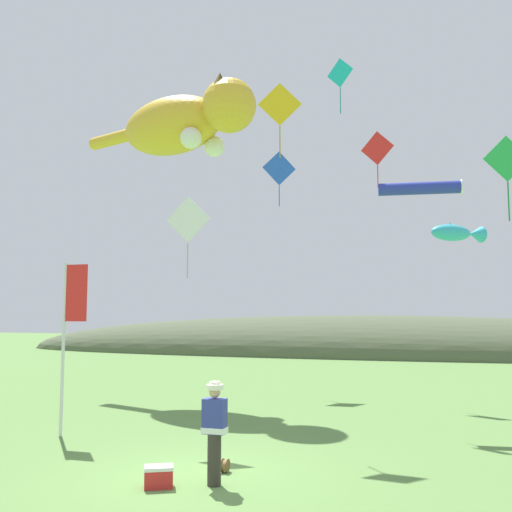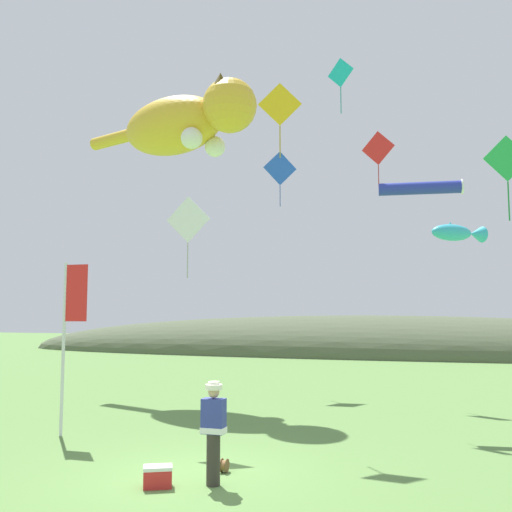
{
  "view_description": "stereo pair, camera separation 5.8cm",
  "coord_description": "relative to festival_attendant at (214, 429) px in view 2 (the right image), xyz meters",
  "views": [
    {
      "loc": [
        4.12,
        -10.02,
        3.0
      ],
      "look_at": [
        0.0,
        4.0,
        4.43
      ],
      "focal_mm": 40.0,
      "sensor_mm": 36.0,
      "label": 1
    },
    {
      "loc": [
        4.17,
        -10.0,
        3.0
      ],
      "look_at": [
        0.0,
        4.0,
        4.43
      ],
      "focal_mm": 40.0,
      "sensor_mm": 36.0,
      "label": 2
    }
  ],
  "objects": [
    {
      "name": "kite_diamond_green",
      "position": [
        5.49,
        4.21,
        5.51
      ],
      "size": [
        1.05,
        0.28,
        1.98
      ],
      "color": "green"
    },
    {
      "name": "kite_diamond_teal",
      "position": [
        1.1,
        8.82,
        10.0
      ],
      "size": [
        0.93,
        0.44,
        1.92
      ],
      "color": "#19BFBF"
    },
    {
      "name": "kite_tube_streamer",
      "position": [
        3.59,
        7.28,
        5.6
      ],
      "size": [
        2.38,
        0.66,
        0.44
      ],
      "color": "#2633A5"
    },
    {
      "name": "kite_spool",
      "position": [
        -0.08,
        0.81,
        -0.83
      ],
      "size": [
        0.12,
        0.25,
        0.25
      ],
      "color": "olive",
      "rests_on": "ground"
    },
    {
      "name": "kite_fish_windsock",
      "position": [
        4.67,
        10.04,
        4.63
      ],
      "size": [
        1.95,
        1.7,
        0.63
      ],
      "color": "#33B2CC"
    },
    {
      "name": "picnic_cooler",
      "position": [
        -0.88,
        -0.38,
        -0.77
      ],
      "size": [
        0.58,
        0.51,
        0.36
      ],
      "color": "red",
      "rests_on": "ground"
    },
    {
      "name": "kite_diamond_gold",
      "position": [
        -0.07,
        5.15,
        7.71
      ],
      "size": [
        1.18,
        0.31,
        2.11
      ],
      "color": "yellow"
    },
    {
      "name": "distant_hill_ridge",
      "position": [
        -0.54,
        32.1,
        -0.95
      ],
      "size": [
        54.67,
        11.04,
        5.51
      ],
      "color": "#4C563D",
      "rests_on": "ground"
    },
    {
      "name": "kite_diamond_white",
      "position": [
        -2.13,
        3.68,
        4.37
      ],
      "size": [
        1.2,
        0.05,
        2.1
      ],
      "color": "white"
    },
    {
      "name": "festival_banner_pole",
      "position": [
        -4.8,
        2.64,
        1.81
      ],
      "size": [
        0.66,
        0.08,
        4.22
      ],
      "color": "silver",
      "rests_on": "ground"
    },
    {
      "name": "kite_diamond_blue",
      "position": [
        -2.11,
        13.22,
        8.05
      ],
      "size": [
        1.27,
        0.76,
        2.36
      ],
      "color": "blue"
    },
    {
      "name": "festival_attendant",
      "position": [
        0.0,
        0.0,
        0.0
      ],
      "size": [
        0.42,
        0.3,
        1.77
      ],
      "color": "#332D28",
      "rests_on": "ground"
    },
    {
      "name": "kite_diamond_red",
      "position": [
        2.03,
        12.23,
        8.3
      ],
      "size": [
        1.28,
        0.4,
        2.24
      ],
      "color": "red"
    },
    {
      "name": "kite_giant_cat",
      "position": [
        -5.02,
        9.86,
        9.19
      ],
      "size": [
        8.14,
        3.78,
        2.57
      ],
      "color": "gold"
    },
    {
      "name": "ground_plane",
      "position": [
        -0.54,
        0.42,
        -0.95
      ],
      "size": [
        120.0,
        120.0,
        0.0
      ],
      "primitive_type": "plane",
      "color": "#5B8442"
    }
  ]
}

